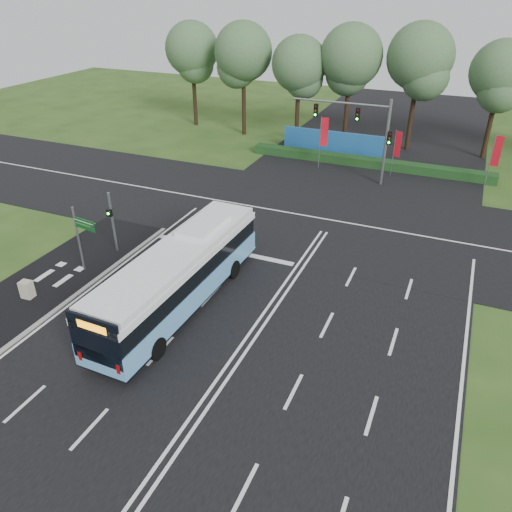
# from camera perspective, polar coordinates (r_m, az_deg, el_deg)

# --- Properties ---
(ground) EXTENTS (120.00, 120.00, 0.00)m
(ground) POSITION_cam_1_polar(r_m,az_deg,el_deg) (26.36, 1.16, -6.23)
(ground) COLOR #274818
(ground) RESTS_ON ground
(road_main) EXTENTS (20.00, 120.00, 0.04)m
(road_main) POSITION_cam_1_polar(r_m,az_deg,el_deg) (26.35, 1.16, -6.20)
(road_main) COLOR black
(road_main) RESTS_ON ground
(road_cross) EXTENTS (120.00, 14.00, 0.05)m
(road_cross) POSITION_cam_1_polar(r_m,az_deg,el_deg) (36.26, 8.39, 4.09)
(road_cross) COLOR black
(road_cross) RESTS_ON ground
(bike_path) EXTENTS (5.00, 18.00, 0.06)m
(bike_path) POSITION_cam_1_polar(r_m,az_deg,el_deg) (30.64, -23.37, -3.29)
(bike_path) COLOR black
(bike_path) RESTS_ON ground
(kerb_strip) EXTENTS (0.25, 18.00, 0.12)m
(kerb_strip) POSITION_cam_1_polar(r_m,az_deg,el_deg) (29.08, -20.03, -4.34)
(kerb_strip) COLOR gray
(kerb_strip) RESTS_ON ground
(city_bus) EXTENTS (3.02, 12.89, 3.68)m
(city_bus) POSITION_cam_1_polar(r_m,az_deg,el_deg) (26.01, -8.76, -2.24)
(city_bus) COLOR #599BCF
(city_bus) RESTS_ON ground
(pedestrian_signal) EXTENTS (0.34, 0.44, 4.00)m
(pedestrian_signal) POSITION_cam_1_polar(r_m,az_deg,el_deg) (32.04, -16.13, 3.94)
(pedestrian_signal) COLOR gray
(pedestrian_signal) RESTS_ON ground
(street_sign) EXTENTS (1.59, 0.31, 4.11)m
(street_sign) POSITION_cam_1_polar(r_m,az_deg,el_deg) (30.07, -19.36, 2.51)
(street_sign) COLOR gray
(street_sign) RESTS_ON ground
(utility_cabinet) EXTENTS (0.67, 0.57, 1.04)m
(utility_cabinet) POSITION_cam_1_polar(r_m,az_deg,el_deg) (29.74, -24.71, -3.53)
(utility_cabinet) COLOR #B5AC91
(utility_cabinet) RESTS_ON ground
(banner_flag_left) EXTENTS (0.67, 0.26, 4.69)m
(banner_flag_left) POSITION_cam_1_polar(r_m,az_deg,el_deg) (45.59, 7.68, 13.54)
(banner_flag_left) COLOR gray
(banner_flag_left) RESTS_ON ground
(banner_flag_mid) EXTENTS (0.58, 0.24, 4.08)m
(banner_flag_mid) POSITION_cam_1_polar(r_m,az_deg,el_deg) (44.86, 15.78, 11.95)
(banner_flag_mid) COLOR gray
(banner_flag_mid) RESTS_ON ground
(banner_flag_right) EXTENTS (0.66, 0.18, 4.56)m
(banner_flag_right) POSITION_cam_1_polar(r_m,az_deg,el_deg) (44.51, 25.66, 10.43)
(banner_flag_right) COLOR gray
(banner_flag_right) RESTS_ON ground
(traffic_light_gantry) EXTENTS (8.41, 0.28, 7.00)m
(traffic_light_gantry) POSITION_cam_1_polar(r_m,az_deg,el_deg) (42.48, 12.38, 14.21)
(traffic_light_gantry) COLOR gray
(traffic_light_gantry) RESTS_ON ground
(hedge) EXTENTS (22.00, 1.20, 0.80)m
(hedge) POSITION_cam_1_polar(r_m,az_deg,el_deg) (47.50, 12.63, 10.39)
(hedge) COLOR #133616
(hedge) RESTS_ON ground
(blue_hoarding) EXTENTS (10.00, 0.30, 2.20)m
(blue_hoarding) POSITION_cam_1_polar(r_m,az_deg,el_deg) (50.43, 8.80, 12.70)
(blue_hoarding) COLOR #1C5799
(blue_hoarding) RESTS_ON ground
(eucalyptus_row) EXTENTS (48.89, 9.09, 12.24)m
(eucalyptus_row) POSITION_cam_1_polar(r_m,az_deg,el_deg) (51.83, 15.31, 20.79)
(eucalyptus_row) COLOR black
(eucalyptus_row) RESTS_ON ground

